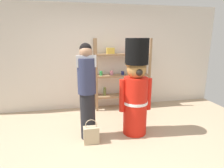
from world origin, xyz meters
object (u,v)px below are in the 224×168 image
at_px(teddy_bear_guard, 136,90).
at_px(person_shopper, 87,90).
at_px(shopping_bag, 91,135).
at_px(merchandise_shelf, 122,73).

height_order(teddy_bear_guard, person_shopper, teddy_bear_guard).
distance_m(teddy_bear_guard, shopping_bag, 1.13).
xyz_separation_m(teddy_bear_guard, shopping_bag, (-0.86, -0.20, -0.71)).
distance_m(teddy_bear_guard, person_shopper, 0.89).
bearing_deg(person_shopper, teddy_bear_guard, -0.60).
distance_m(merchandise_shelf, person_shopper, 1.73).
relative_size(merchandise_shelf, teddy_bear_guard, 0.99).
bearing_deg(shopping_bag, person_shopper, 99.34).
bearing_deg(merchandise_shelf, shopping_bag, -121.39).
distance_m(person_shopper, shopping_bag, 0.78).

